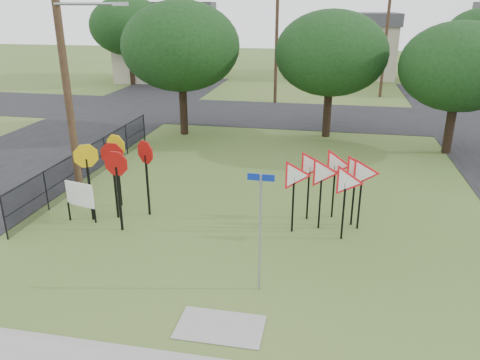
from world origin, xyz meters
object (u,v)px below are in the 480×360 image
at_px(street_name_sign, 260,226).
at_px(info_board, 80,196).
at_px(stop_sign_cluster, 116,163).
at_px(yield_sign_cluster, 332,175).

height_order(street_name_sign, info_board, street_name_sign).
distance_m(stop_sign_cluster, info_board, 1.66).
height_order(street_name_sign, stop_sign_cluster, street_name_sign).
bearing_deg(info_board, stop_sign_cluster, 26.95).
bearing_deg(info_board, yield_sign_cluster, 8.37).
bearing_deg(info_board, street_name_sign, -23.54).
bearing_deg(yield_sign_cluster, stop_sign_cluster, -174.89).
height_order(stop_sign_cluster, yield_sign_cluster, stop_sign_cluster).
bearing_deg(stop_sign_cluster, street_name_sign, -32.38).
relative_size(street_name_sign, yield_sign_cluster, 1.00).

